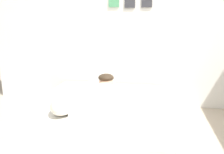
% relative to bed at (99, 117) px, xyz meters
% --- Properties ---
extents(back_wall, '(4.45, 0.12, 2.50)m').
position_rel_bed_xyz_m(back_wall, '(0.23, 1.09, 1.08)').
color(back_wall, silver).
rests_on(back_wall, ground).
extents(bed, '(1.60, 1.92, 0.34)m').
position_rel_bed_xyz_m(bed, '(0.00, 0.00, 0.00)').
color(bed, gray).
rests_on(bed, ground).
extents(pillow, '(0.52, 0.32, 0.11)m').
position_rel_bed_xyz_m(pillow, '(-0.17, 0.57, 0.23)').
color(pillow, white).
rests_on(pillow, bed).
extents(person_lying, '(0.43, 0.92, 0.27)m').
position_rel_bed_xyz_m(person_lying, '(0.01, 0.01, 0.28)').
color(person_lying, white).
rests_on(person_lying, bed).
extents(dog, '(0.26, 0.57, 0.21)m').
position_rel_bed_xyz_m(dog, '(-0.27, -0.30, 0.28)').
color(dog, beige).
rests_on(dog, bed).
extents(coffee_cup, '(0.12, 0.09, 0.07)m').
position_rel_bed_xyz_m(coffee_cup, '(0.10, 0.36, 0.21)').
color(coffee_cup, teal).
rests_on(coffee_cup, bed).
extents(cell_phone, '(0.07, 0.14, 0.01)m').
position_rel_bed_xyz_m(cell_phone, '(-0.01, 0.13, 0.18)').
color(cell_phone, black).
rests_on(cell_phone, bed).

